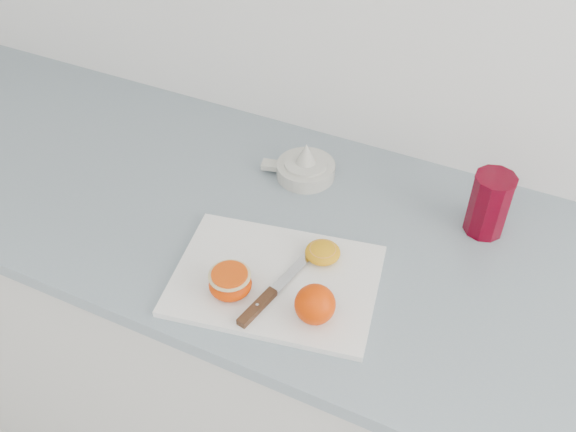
% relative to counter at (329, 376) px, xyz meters
% --- Properties ---
extents(counter, '(2.60, 0.64, 0.89)m').
position_rel_counter_xyz_m(counter, '(0.00, 0.00, 0.00)').
color(counter, silver).
rests_on(counter, ground).
extents(cutting_board, '(0.39, 0.31, 0.01)m').
position_rel_counter_xyz_m(cutting_board, '(-0.06, -0.15, 0.45)').
color(cutting_board, white).
rests_on(cutting_board, counter).
extents(whole_orange, '(0.07, 0.07, 0.07)m').
position_rel_counter_xyz_m(whole_orange, '(0.04, -0.20, 0.49)').
color(whole_orange, '#EB3C00').
rests_on(whole_orange, cutting_board).
extents(half_orange, '(0.07, 0.07, 0.04)m').
position_rel_counter_xyz_m(half_orange, '(-0.11, -0.21, 0.48)').
color(half_orange, '#EB3C00').
rests_on(half_orange, cutting_board).
extents(squeezed_shell, '(0.06, 0.06, 0.03)m').
position_rel_counter_xyz_m(squeezed_shell, '(-0.01, -0.07, 0.47)').
color(squeezed_shell, orange).
rests_on(squeezed_shell, cutting_board).
extents(paring_knife, '(0.05, 0.20, 0.01)m').
position_rel_counter_xyz_m(paring_knife, '(-0.05, -0.20, 0.46)').
color(paring_knife, '#4E2819').
rests_on(paring_knife, cutting_board).
extents(citrus_juicer, '(0.15, 0.12, 0.08)m').
position_rel_counter_xyz_m(citrus_juicer, '(-0.14, 0.14, 0.47)').
color(citrus_juicer, silver).
rests_on(citrus_juicer, counter).
extents(red_tumbler, '(0.08, 0.08, 0.12)m').
position_rel_counter_xyz_m(red_tumbler, '(0.23, 0.14, 0.50)').
color(red_tumbler, '#5D0010').
rests_on(red_tumbler, counter).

